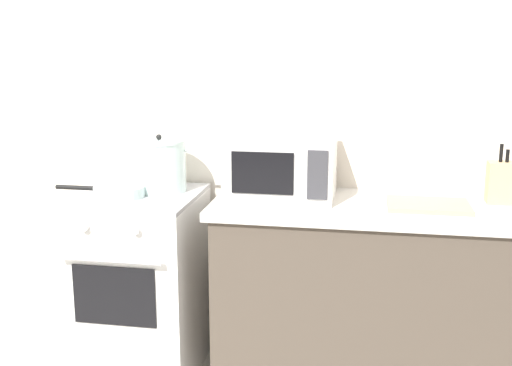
# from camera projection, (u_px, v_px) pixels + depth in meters

# --- Properties ---
(back_wall) EXTENTS (4.40, 0.10, 2.50)m
(back_wall) POSITION_uv_depth(u_px,v_px,m) (279.00, 120.00, 3.21)
(back_wall) COLOR silver
(back_wall) RESTS_ON ground_plane
(lower_cabinet_right) EXTENTS (1.64, 0.56, 0.88)m
(lower_cabinet_right) POSITION_uv_depth(u_px,v_px,m) (394.00, 304.00, 2.95)
(lower_cabinet_right) COLOR #4C4238
(lower_cabinet_right) RESTS_ON ground_plane
(countertop_right) EXTENTS (1.70, 0.60, 0.04)m
(countertop_right) POSITION_uv_depth(u_px,v_px,m) (399.00, 209.00, 2.85)
(countertop_right) COLOR beige
(countertop_right) RESTS_ON lower_cabinet_right
(stove) EXTENTS (0.60, 0.64, 0.92)m
(stove) POSITION_uv_depth(u_px,v_px,m) (139.00, 284.00, 3.14)
(stove) COLOR white
(stove) RESTS_ON ground_plane
(stock_pot) EXTENTS (0.35, 0.26, 0.28)m
(stock_pot) POSITION_uv_depth(u_px,v_px,m) (160.00, 165.00, 3.09)
(stock_pot) COLOR silver
(stock_pot) RESTS_ON stove
(frying_pan) EXTENTS (0.44, 0.24, 0.05)m
(frying_pan) POSITION_uv_depth(u_px,v_px,m) (118.00, 191.00, 2.99)
(frying_pan) COLOR silver
(frying_pan) RESTS_ON stove
(microwave) EXTENTS (0.50, 0.37, 0.30)m
(microwave) POSITION_uv_depth(u_px,v_px,m) (281.00, 166.00, 2.96)
(microwave) COLOR white
(microwave) RESTS_ON countertop_right
(cutting_board) EXTENTS (0.36, 0.26, 0.02)m
(cutting_board) POSITION_uv_depth(u_px,v_px,m) (428.00, 205.00, 2.80)
(cutting_board) COLOR tan
(cutting_board) RESTS_ON countertop_right
(knife_block) EXTENTS (0.13, 0.10, 0.27)m
(knife_block) POSITION_uv_depth(u_px,v_px,m) (502.00, 182.00, 2.86)
(knife_block) COLOR tan
(knife_block) RESTS_ON countertop_right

